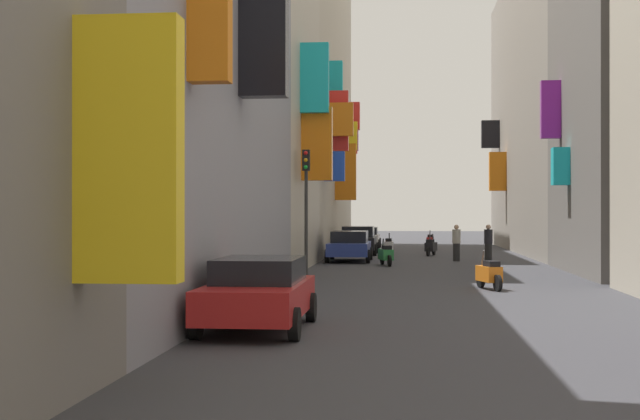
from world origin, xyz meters
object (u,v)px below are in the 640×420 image
(parked_car_blue, at_px, (350,245))
(scooter_red, at_px, (430,241))
(parked_car_black, at_px, (358,240))
(parked_car_red, at_px, (258,292))
(scooter_white, at_px, (389,246))
(scooter_green, at_px, (386,255))
(scooter_orange, at_px, (489,274))
(pedestrian_near_left, at_px, (488,243))
(parked_car_white, at_px, (365,237))
(pedestrian_crossing, at_px, (456,243))
(traffic_light_near_corner, at_px, (306,190))
(scooter_black, at_px, (431,247))

(parked_car_blue, height_order, scooter_red, parked_car_blue)
(parked_car_black, distance_m, parked_car_red, 29.74)
(parked_car_red, distance_m, scooter_white, 30.11)
(parked_car_red, height_order, scooter_green, parked_car_red)
(scooter_red, distance_m, scooter_white, 7.98)
(scooter_orange, bearing_deg, scooter_green, 106.37)
(parked_car_black, relative_size, scooter_red, 2.45)
(scooter_red, relative_size, pedestrian_near_left, 1.05)
(parked_car_white, xyz_separation_m, scooter_white, (1.60, -7.51, -0.24))
(pedestrian_crossing, bearing_deg, parked_car_red, -102.29)
(parked_car_red, xyz_separation_m, scooter_orange, (5.27, 9.13, -0.27))
(parked_car_black, height_order, parked_car_white, parked_car_black)
(scooter_red, bearing_deg, pedestrian_near_left, -81.25)
(pedestrian_near_left, bearing_deg, traffic_light_near_corner, -128.36)
(scooter_white, xyz_separation_m, traffic_light_near_corner, (-2.64, -15.95, 2.58))
(scooter_white, distance_m, scooter_orange, 21.17)
(parked_car_blue, distance_m, pedestrian_near_left, 6.30)
(parked_car_black, height_order, scooter_green, parked_car_black)
(scooter_green, relative_size, traffic_light_near_corner, 0.43)
(pedestrian_near_left, bearing_deg, parked_car_black, 134.04)
(scooter_black, height_order, pedestrian_near_left, pedestrian_near_left)
(parked_car_black, xyz_separation_m, scooter_green, (1.68, -9.52, -0.32))
(parked_car_blue, xyz_separation_m, pedestrian_near_left, (6.30, 0.08, 0.11))
(parked_car_black, relative_size, parked_car_red, 1.06)
(pedestrian_near_left, distance_m, traffic_light_near_corner, 11.92)
(parked_car_white, bearing_deg, scooter_white, -77.98)
(parked_car_blue, bearing_deg, scooter_black, 54.10)
(scooter_white, bearing_deg, scooter_red, 72.34)
(parked_car_black, distance_m, scooter_green, 9.67)
(scooter_white, xyz_separation_m, scooter_orange, (3.32, -20.91, -0.00))
(parked_car_red, distance_m, scooter_orange, 10.55)
(scooter_white, relative_size, traffic_light_near_corner, 0.42)
(parked_car_white, distance_m, scooter_orange, 28.84)
(parked_car_red, xyz_separation_m, pedestrian_near_left, (6.59, 23.28, 0.11))
(parked_car_white, xyz_separation_m, traffic_light_near_corner, (-1.04, -23.46, 2.34))
(scooter_white, bearing_deg, parked_car_blue, -103.72)
(scooter_black, distance_m, scooter_white, 2.66)
(scooter_black, bearing_deg, scooter_green, -104.43)
(parked_car_black, height_order, scooter_red, parked_car_black)
(scooter_white, bearing_deg, parked_car_black, -169.40)
(scooter_red, xyz_separation_m, pedestrian_crossing, (0.81, -13.84, 0.38))
(parked_car_white, bearing_deg, scooter_green, -84.54)
(scooter_orange, xyz_separation_m, pedestrian_crossing, (-0.09, 14.67, 0.38))
(parked_car_red, xyz_separation_m, traffic_light_near_corner, (-0.68, 14.09, 2.31))
(parked_car_blue, relative_size, scooter_orange, 2.47)
(parked_car_black, distance_m, scooter_red, 8.88)
(scooter_orange, xyz_separation_m, pedestrian_near_left, (1.32, 14.14, 0.38))
(parked_car_blue, relative_size, pedestrian_near_left, 2.51)
(parked_car_blue, relative_size, traffic_light_near_corner, 0.95)
(traffic_light_near_corner, bearing_deg, scooter_green, 66.25)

